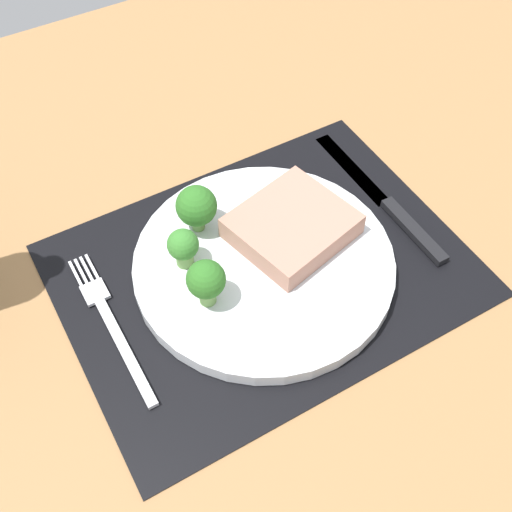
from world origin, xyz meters
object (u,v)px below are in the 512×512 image
(steak, at_px, (292,226))
(fork, at_px, (112,324))
(knife, at_px, (389,205))
(plate, at_px, (264,264))

(steak, bearing_deg, fork, -179.88)
(steak, xyz_separation_m, fork, (-0.21, -0.00, -0.03))
(fork, bearing_deg, knife, 1.71)
(plate, bearing_deg, steak, 19.19)
(plate, relative_size, steak, 2.36)
(plate, height_order, steak, steak)
(plate, distance_m, knife, 0.17)
(steak, relative_size, fork, 0.59)
(fork, distance_m, knife, 0.33)
(knife, bearing_deg, steak, 173.56)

